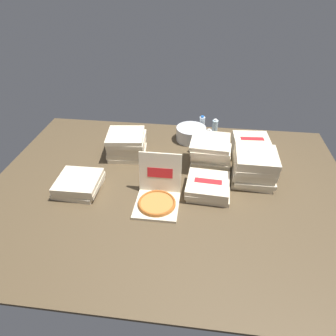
# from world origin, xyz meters

# --- Properties ---
(ground_plane) EXTENTS (3.20, 2.40, 0.02)m
(ground_plane) POSITION_xyz_m (0.00, 0.00, -0.01)
(ground_plane) COLOR #4C3D28
(open_pizza_box) EXTENTS (0.35, 0.41, 0.38)m
(open_pizza_box) POSITION_xyz_m (-0.07, -0.20, 0.07)
(open_pizza_box) COLOR beige
(open_pizza_box) RESTS_ON ground_plane
(pizza_stack_center_near) EXTENTS (0.38, 0.38, 0.17)m
(pizza_stack_center_near) POSITION_xyz_m (0.76, 0.68, 0.08)
(pizza_stack_center_near) COLOR beige
(pizza_stack_center_near) RESTS_ON ground_plane
(pizza_stack_right_far) EXTENTS (0.39, 0.38, 0.29)m
(pizza_stack_right_far) POSITION_xyz_m (0.74, 0.20, 0.14)
(pizza_stack_right_far) COLOR beige
(pizza_stack_right_far) RESTS_ON ground_plane
(pizza_stack_right_near) EXTENTS (0.40, 0.40, 0.24)m
(pizza_stack_right_near) POSITION_xyz_m (-0.49, 0.49, 0.12)
(pizza_stack_right_near) COLOR beige
(pizza_stack_right_near) RESTS_ON ground_plane
(pizza_stack_left_far) EXTENTS (0.39, 0.39, 0.13)m
(pizza_stack_left_far) POSITION_xyz_m (0.34, -0.02, 0.06)
(pizza_stack_left_far) COLOR beige
(pizza_stack_left_far) RESTS_ON ground_plane
(pizza_stack_center_far) EXTENTS (0.38, 0.37, 0.12)m
(pizza_stack_center_far) POSITION_xyz_m (-0.77, -0.12, 0.06)
(pizza_stack_center_far) COLOR beige
(pizza_stack_center_far) RESTS_ON ground_plane
(pizza_stack_right_mid) EXTENTS (0.41, 0.41, 0.29)m
(pizza_stack_right_mid) POSITION_xyz_m (0.35, 0.39, 0.14)
(pizza_stack_right_mid) COLOR beige
(pizza_stack_right_mid) RESTS_ON ground_plane
(ice_bucket) EXTENTS (0.32, 0.32, 0.15)m
(ice_bucket) POSITION_xyz_m (0.14, 0.87, 0.07)
(ice_bucket) COLOR #B7BABF
(ice_bucket) RESTS_ON ground_plane
(water_bottle_0) EXTENTS (0.06, 0.06, 0.21)m
(water_bottle_0) POSITION_xyz_m (0.22, 0.62, 0.10)
(water_bottle_0) COLOR silver
(water_bottle_0) RESTS_ON ground_plane
(water_bottle_1) EXTENTS (0.06, 0.06, 0.21)m
(water_bottle_1) POSITION_xyz_m (0.34, 0.64, 0.10)
(water_bottle_1) COLOR silver
(water_bottle_1) RESTS_ON ground_plane
(water_bottle_2) EXTENTS (0.06, 0.06, 0.21)m
(water_bottle_2) POSITION_xyz_m (0.33, 0.74, 0.10)
(water_bottle_2) COLOR silver
(water_bottle_2) RESTS_ON ground_plane
(water_bottle_3) EXTENTS (0.06, 0.06, 0.21)m
(water_bottle_3) POSITION_xyz_m (0.40, 0.98, 0.10)
(water_bottle_3) COLOR silver
(water_bottle_3) RESTS_ON ground_plane
(water_bottle_4) EXTENTS (0.06, 0.06, 0.21)m
(water_bottle_4) POSITION_xyz_m (0.25, 1.04, 0.10)
(water_bottle_4) COLOR silver
(water_bottle_4) RESTS_ON ground_plane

